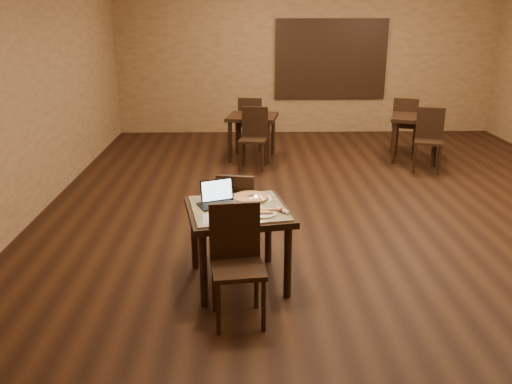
{
  "coord_description": "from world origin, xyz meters",
  "views": [
    {
      "loc": [
        -1.35,
        -6.63,
        2.47
      ],
      "look_at": [
        -1.23,
        -1.73,
        0.85
      ],
      "focal_mm": 38.0,
      "sensor_mm": 36.0,
      "label": 1
    }
  ],
  "objects_px": {
    "pizza_pan": "(251,198)",
    "other_table_b_chair_far": "(251,121)",
    "chair_main_near": "(236,256)",
    "other_table_a_chair_near": "(429,136)",
    "chair_main_far": "(237,209)",
    "other_table_a_chair_far": "(405,122)",
    "laptop": "(217,198)",
    "tiled_table": "(238,218)",
    "other_table_b_chair_near": "(254,134)",
    "other_table_a": "(417,124)",
    "other_table_b": "(252,123)"
  },
  "relations": [
    {
      "from": "chair_main_near",
      "to": "other_table_a",
      "type": "relative_size",
      "value": 0.93
    },
    {
      "from": "other_table_a",
      "to": "other_table_b_chair_near",
      "type": "xyz_separation_m",
      "value": [
        -2.82,
        -0.37,
        -0.09
      ]
    },
    {
      "from": "chair_main_far",
      "to": "chair_main_near",
      "type": "bearing_deg",
      "value": 101.35
    },
    {
      "from": "other_table_b_chair_far",
      "to": "other_table_a_chair_near",
      "type": "bearing_deg",
      "value": 164.54
    },
    {
      "from": "chair_main_near",
      "to": "other_table_b",
      "type": "xyz_separation_m",
      "value": [
        0.23,
        5.29,
        0.09
      ]
    },
    {
      "from": "tiled_table",
      "to": "laptop",
      "type": "height_order",
      "value": "laptop"
    },
    {
      "from": "other_table_a",
      "to": "other_table_a_chair_near",
      "type": "height_order",
      "value": "other_table_a_chair_near"
    },
    {
      "from": "pizza_pan",
      "to": "other_table_a_chair_far",
      "type": "bearing_deg",
      "value": 58.91
    },
    {
      "from": "other_table_a",
      "to": "other_table_a_chair_far",
      "type": "height_order",
      "value": "other_table_a_chair_far"
    },
    {
      "from": "chair_main_near",
      "to": "other_table_a_chair_near",
      "type": "xyz_separation_m",
      "value": [
        3.09,
        4.48,
        0.02
      ]
    },
    {
      "from": "other_table_a_chair_far",
      "to": "other_table_b_chair_far",
      "type": "bearing_deg",
      "value": 14.16
    },
    {
      "from": "other_table_a_chair_near",
      "to": "tiled_table",
      "type": "bearing_deg",
      "value": -110.29
    },
    {
      "from": "chair_main_near",
      "to": "chair_main_far",
      "type": "relative_size",
      "value": 1.08
    },
    {
      "from": "other_table_a_chair_far",
      "to": "other_table_b_chair_near",
      "type": "xyz_separation_m",
      "value": [
        -2.79,
        -0.97,
        -0.01
      ]
    },
    {
      "from": "tiled_table",
      "to": "other_table_a_chair_near",
      "type": "xyz_separation_m",
      "value": [
        3.08,
        3.86,
        -0.09
      ]
    },
    {
      "from": "laptop",
      "to": "other_table_a_chair_far",
      "type": "xyz_separation_m",
      "value": [
        3.22,
        4.95,
        -0.25
      ]
    },
    {
      "from": "other_table_a_chair_far",
      "to": "other_table_b_chair_far",
      "type": "relative_size",
      "value": 1.01
    },
    {
      "from": "laptop",
      "to": "other_table_a",
      "type": "height_order",
      "value": "laptop"
    },
    {
      "from": "pizza_pan",
      "to": "other_table_b_chair_far",
      "type": "xyz_separation_m",
      "value": [
        0.08,
        5.02,
        -0.2
      ]
    },
    {
      "from": "other_table_b_chair_near",
      "to": "tiled_table",
      "type": "bearing_deg",
      "value": -82.87
    },
    {
      "from": "other_table_b_chair_far",
      "to": "pizza_pan",
      "type": "bearing_deg",
      "value": 99.46
    },
    {
      "from": "pizza_pan",
      "to": "other_table_b_chair_near",
      "type": "bearing_deg",
      "value": 88.36
    },
    {
      "from": "pizza_pan",
      "to": "other_table_b_chair_far",
      "type": "height_order",
      "value": "other_table_b_chair_far"
    },
    {
      "from": "laptop",
      "to": "other_table_b_chair_near",
      "type": "bearing_deg",
      "value": 60.89
    },
    {
      "from": "other_table_b_chair_near",
      "to": "other_table_b_chair_far",
      "type": "relative_size",
      "value": 1.0
    },
    {
      "from": "other_table_a",
      "to": "other_table_b_chair_far",
      "type": "bearing_deg",
      "value": -177.36
    },
    {
      "from": "chair_main_far",
      "to": "other_table_b_chair_near",
      "type": "bearing_deg",
      "value": -82.89
    },
    {
      "from": "pizza_pan",
      "to": "chair_main_near",
      "type": "bearing_deg",
      "value": -98.76
    },
    {
      "from": "other_table_a",
      "to": "laptop",
      "type": "bearing_deg",
      "value": -108.46
    },
    {
      "from": "tiled_table",
      "to": "laptop",
      "type": "bearing_deg",
      "value": 142.42
    },
    {
      "from": "chair_main_far",
      "to": "pizza_pan",
      "type": "xyz_separation_m",
      "value": [
        0.14,
        -0.38,
        0.25
      ]
    },
    {
      "from": "chair_main_far",
      "to": "laptop",
      "type": "height_order",
      "value": "laptop"
    },
    {
      "from": "other_table_b",
      "to": "other_table_b_chair_far",
      "type": "bearing_deg",
      "value": 101.91
    },
    {
      "from": "other_table_a_chair_near",
      "to": "other_table_b_chair_near",
      "type": "bearing_deg",
      "value": -166.18
    },
    {
      "from": "other_table_a",
      "to": "other_table_b",
      "type": "height_order",
      "value": "other_table_a"
    },
    {
      "from": "laptop",
      "to": "other_table_a",
      "type": "relative_size",
      "value": 0.37
    },
    {
      "from": "chair_main_near",
      "to": "pizza_pan",
      "type": "relative_size",
      "value": 2.46
    },
    {
      "from": "tiled_table",
      "to": "other_table_b_chair_far",
      "type": "height_order",
      "value": "other_table_b_chair_far"
    },
    {
      "from": "tiled_table",
      "to": "other_table_b_chair_near",
      "type": "height_order",
      "value": "other_table_b_chair_near"
    },
    {
      "from": "other_table_b_chair_far",
      "to": "other_table_a_chair_far",
      "type": "bearing_deg",
      "value": -173.75
    },
    {
      "from": "other_table_a_chair_far",
      "to": "other_table_b",
      "type": "bearing_deg",
      "value": 26.04
    },
    {
      "from": "other_table_b_chair_near",
      "to": "other_table_b",
      "type": "bearing_deg",
      "value": 101.91
    },
    {
      "from": "chair_main_far",
      "to": "pizza_pan",
      "type": "distance_m",
      "value": 0.48
    },
    {
      "from": "chair_main_far",
      "to": "other_table_a_chair_far",
      "type": "height_order",
      "value": "other_table_a_chair_far"
    },
    {
      "from": "laptop",
      "to": "chair_main_near",
      "type": "bearing_deg",
      "value": -98.19
    },
    {
      "from": "laptop",
      "to": "other_table_b_chair_near",
      "type": "height_order",
      "value": "other_table_b_chair_near"
    },
    {
      "from": "laptop",
      "to": "other_table_a_chair_near",
      "type": "height_order",
      "value": "other_table_a_chair_near"
    },
    {
      "from": "other_table_a_chair_far",
      "to": "other_table_a",
      "type": "bearing_deg",
      "value": 110.95
    },
    {
      "from": "chair_main_far",
      "to": "other_table_b_chair_near",
      "type": "height_order",
      "value": "other_table_b_chair_near"
    },
    {
      "from": "chair_main_near",
      "to": "laptop",
      "type": "xyz_separation_m",
      "value": [
        -0.19,
        0.72,
        0.26
      ]
    }
  ]
}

